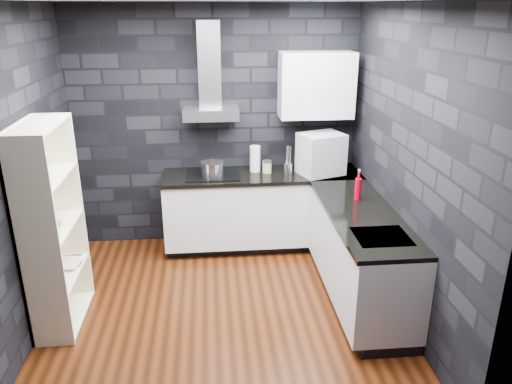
{
  "coord_description": "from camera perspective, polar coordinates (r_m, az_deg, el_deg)",
  "views": [
    {
      "loc": [
        -0.07,
        -3.96,
        2.67
      ],
      "look_at": [
        0.35,
        0.45,
        1.0
      ],
      "focal_mm": 35.0,
      "sensor_mm": 36.0,
      "label": 1
    }
  ],
  "objects": [
    {
      "name": "glass_vase",
      "position": [
        5.61,
        -0.11,
        3.82
      ],
      "size": [
        0.12,
        0.12,
        0.29
      ],
      "primitive_type": "cylinder",
      "rotation": [
        0.0,
        0.0,
        0.06
      ],
      "color": "white",
      "rests_on": "counter_back_top"
    },
    {
      "name": "book_second",
      "position": [
        4.82,
        -21.55,
        -6.42
      ],
      "size": [
        0.17,
        0.04,
        0.24
      ],
      "primitive_type": "imported",
      "rotation": [
        0.0,
        0.0,
        -0.12
      ],
      "color": "#B2B2B2",
      "rests_on": "bookshelf"
    },
    {
      "name": "counter_right_top",
      "position": [
        4.64,
        12.06,
        -2.52
      ],
      "size": [
        0.62,
        1.8,
        0.04
      ],
      "primitive_type": "cube",
      "color": "black",
      "rests_on": "counter_right_cab"
    },
    {
      "name": "sink_rim",
      "position": [
        4.21,
        14.17,
        -4.99
      ],
      "size": [
        0.44,
        0.4,
        0.01
      ],
      "primitive_type": "cube",
      "color": "#A5A4A9",
      "rests_on": "counter_right_top"
    },
    {
      "name": "book_red",
      "position": [
        4.86,
        -21.21,
        -6.43
      ],
      "size": [
        0.15,
        0.05,
        0.2
      ],
      "primitive_type": "imported",
      "rotation": [
        0.0,
        0.0,
        0.21
      ],
      "color": "maroon",
      "rests_on": "bookshelf"
    },
    {
      "name": "fruit_bowl",
      "position": [
        4.48,
        -22.54,
        -3.75
      ],
      "size": [
        0.25,
        0.25,
        0.05
      ],
      "primitive_type": "imported",
      "rotation": [
        0.0,
        0.0,
        0.17
      ],
      "color": "silver",
      "rests_on": "bookshelf"
    },
    {
      "name": "counter_corner_top",
      "position": [
        5.72,
        8.71,
        2.18
      ],
      "size": [
        0.62,
        0.62,
        0.04
      ],
      "primitive_type": "cube",
      "color": "black",
      "rests_on": "counter_right_cab"
    },
    {
      "name": "pot",
      "position": [
        5.46,
        -5.02,
        2.59
      ],
      "size": [
        0.31,
        0.31,
        0.14
      ],
      "primitive_type": "cylinder",
      "rotation": [
        0.0,
        0.0,
        -0.34
      ],
      "color": "silver",
      "rests_on": "cooktop"
    },
    {
      "name": "toekick_right",
      "position": [
        5.03,
        11.91,
        -11.22
      ],
      "size": [
        0.5,
        1.78,
        0.1
      ],
      "primitive_type": "cube",
      "color": "black",
      "rests_on": "ground"
    },
    {
      "name": "hood_body",
      "position": [
        5.5,
        -5.18,
        8.93
      ],
      "size": [
        0.6,
        0.34,
        0.12
      ],
      "primitive_type": "cube",
      "color": "#A5A4A9",
      "rests_on": "wall_back"
    },
    {
      "name": "appliance_garage",
      "position": [
        5.55,
        7.44,
        4.32
      ],
      "size": [
        0.55,
        0.49,
        0.46
      ],
      "primitive_type": "cube",
      "rotation": [
        0.0,
        0.0,
        0.35
      ],
      "color": "#AFB2B6",
      "rests_on": "counter_back_top"
    },
    {
      "name": "utensil_crock",
      "position": [
        5.57,
        3.66,
        2.71
      ],
      "size": [
        0.1,
        0.1,
        0.12
      ],
      "primitive_type": "cylinder",
      "rotation": [
        0.0,
        0.0,
        0.13
      ],
      "color": "silver",
      "rests_on": "counter_back_top"
    },
    {
      "name": "storage_jar",
      "position": [
        5.59,
        1.27,
        2.84
      ],
      "size": [
        0.11,
        0.11,
        0.12
      ],
      "primitive_type": "cylinder",
      "rotation": [
        0.0,
        0.0,
        0.13
      ],
      "color": "tan",
      "rests_on": "counter_back_top"
    },
    {
      "name": "counter_back_top",
      "position": [
        5.58,
        0.72,
        1.92
      ],
      "size": [
        2.2,
        0.62,
        0.04
      ],
      "primitive_type": "cube",
      "color": "black",
      "rests_on": "counter_back_cab"
    },
    {
      "name": "toekick_back",
      "position": [
        5.94,
        0.63,
        -5.53
      ],
      "size": [
        2.18,
        0.5,
        0.1
      ],
      "primitive_type": "cube",
      "color": "black",
      "rests_on": "ground"
    },
    {
      "name": "upper_cabinet",
      "position": [
        5.57,
        6.9,
        12.04
      ],
      "size": [
        0.8,
        0.35,
        0.7
      ],
      "primitive_type": "cube",
      "color": "silver",
      "rests_on": "wall_back"
    },
    {
      "name": "hood_chimney",
      "position": [
        5.49,
        -5.36,
        14.3
      ],
      "size": [
        0.24,
        0.2,
        0.9
      ],
      "primitive_type": "cube",
      "color": "#A5A4A9",
      "rests_on": "hood_body"
    },
    {
      "name": "counter_right_cab",
      "position": [
        4.81,
        11.83,
        -6.9
      ],
      "size": [
        0.6,
        1.8,
        0.76
      ],
      "primitive_type": "cube",
      "color": "white",
      "rests_on": "ground"
    },
    {
      "name": "bookshelf",
      "position": [
        4.56,
        -22.25,
        -3.84
      ],
      "size": [
        0.47,
        0.84,
        1.8
      ],
      "primitive_type": "cube",
      "rotation": [
        0.0,
        0.0,
        0.16
      ],
      "color": "#F4EDC9",
      "rests_on": "ground"
    },
    {
      "name": "wall_left",
      "position": [
        4.45,
        -25.59,
        1.34
      ],
      "size": [
        0.05,
        3.2,
        2.7
      ],
      "primitive_type": "cube",
      "color": "black",
      "rests_on": "ground"
    },
    {
      "name": "wall_front",
      "position": [
        2.68,
        -3.3,
        -8.83
      ],
      "size": [
        3.2,
        0.05,
        2.7
      ],
      "primitive_type": "cube",
      "color": "black",
      "rests_on": "ground"
    },
    {
      "name": "counter_back_cab",
      "position": [
        5.73,
        0.69,
        -1.84
      ],
      "size": [
        2.2,
        0.6,
        0.76
      ],
      "primitive_type": "cube",
      "color": "white",
      "rests_on": "ground"
    },
    {
      "name": "wall_back",
      "position": [
        5.74,
        -4.63,
        7.29
      ],
      "size": [
        3.2,
        0.05,
        2.7
      ],
      "primitive_type": "cube",
      "color": "black",
      "rests_on": "ground"
    },
    {
      "name": "red_bottle",
      "position": [
        4.89,
        11.57,
        0.34
      ],
      "size": [
        0.07,
        0.07,
        0.21
      ],
      "primitive_type": "cylinder",
      "rotation": [
        0.0,
        0.0,
        -0.07
      ],
      "color": "#9D0013",
      "rests_on": "counter_right_top"
    },
    {
      "name": "cooktop",
      "position": [
        5.55,
        -4.95,
        2.03
      ],
      "size": [
        0.58,
        0.5,
        0.01
      ],
      "primitive_type": "cube",
      "color": "black",
      "rests_on": "counter_back_top"
    },
    {
      "name": "ground",
      "position": [
        4.78,
        -3.78,
        -13.38
      ],
      "size": [
        3.2,
        3.2,
        0.0
      ],
      "primitive_type": "plane",
      "color": "#461D0A"
    },
    {
      "name": "wall_right",
      "position": [
        4.5,
        16.95,
        2.7
      ],
      "size": [
        0.05,
        3.2,
        2.7
      ],
      "primitive_type": "cube",
      "color": "black",
      "rests_on": "ground"
    },
    {
      "name": "ceiling",
      "position": [
        3.96,
        -4.75,
        21.03
      ],
      "size": [
        3.2,
        3.2,
        0.0
      ],
      "primitive_type": "plane",
      "rotation": [
        3.14,
        0.0,
        0.0
      ],
      "color": "white"
    }
  ]
}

